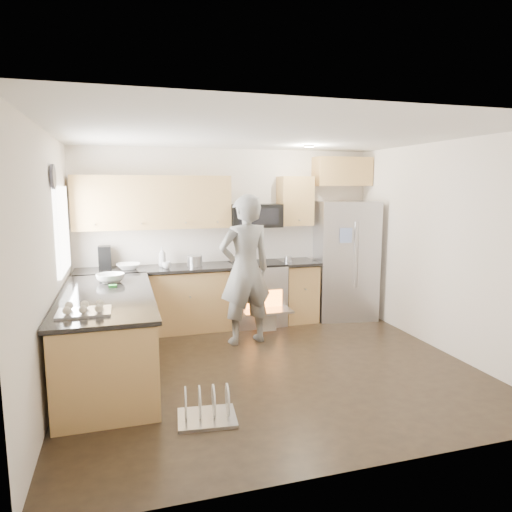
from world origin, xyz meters
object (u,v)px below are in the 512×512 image
object	(u,v)px
person	(245,270)
dish_rack	(207,411)
refrigerator	(345,260)
stove_range	(257,279)

from	to	relation	value
person	dish_rack	bearing A→B (deg)	56.06
refrigerator	stove_range	bearing A→B (deg)	-172.41
stove_range	dish_rack	world-z (taller)	stove_range
stove_range	person	xyz separation A→B (m)	(-0.40, -0.79, 0.30)
stove_range	person	bearing A→B (deg)	-116.69
dish_rack	refrigerator	bearing A→B (deg)	44.16
refrigerator	person	xyz separation A→B (m)	(-1.82, -0.73, 0.06)
refrigerator	dish_rack	world-z (taller)	refrigerator
refrigerator	dish_rack	distance (m)	3.82
person	refrigerator	bearing A→B (deg)	-167.41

